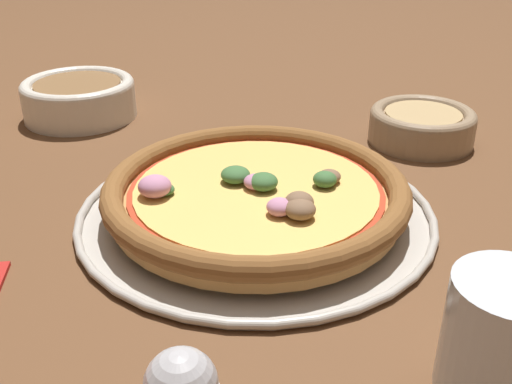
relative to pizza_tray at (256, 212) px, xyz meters
name	(u,v)px	position (x,y,z in m)	size (l,w,h in m)	color
ground_plane	(256,216)	(0.00, 0.00, 0.00)	(3.00, 3.00, 0.00)	brown
pizza_tray	(256,212)	(0.00, 0.00, 0.00)	(0.35, 0.35, 0.01)	#B7B2A8
pizza	(256,193)	(0.00, 0.00, 0.02)	(0.30, 0.30, 0.04)	tan
bowl_near	(422,124)	(-0.25, 0.14, 0.02)	(0.13, 0.13, 0.04)	#9E8466
bowl_far	(79,97)	(-0.19, -0.32, 0.03)	(0.15, 0.15, 0.05)	silver
drinking_cup	(501,339)	(0.17, 0.22, 0.04)	(0.07, 0.07, 0.08)	silver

